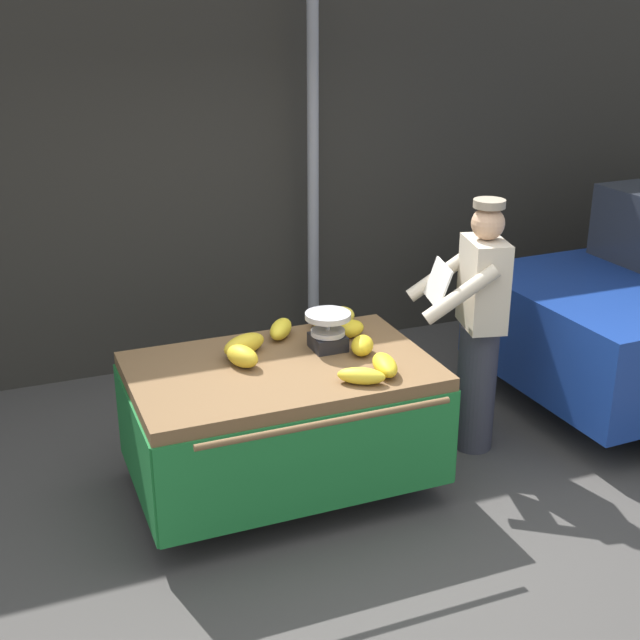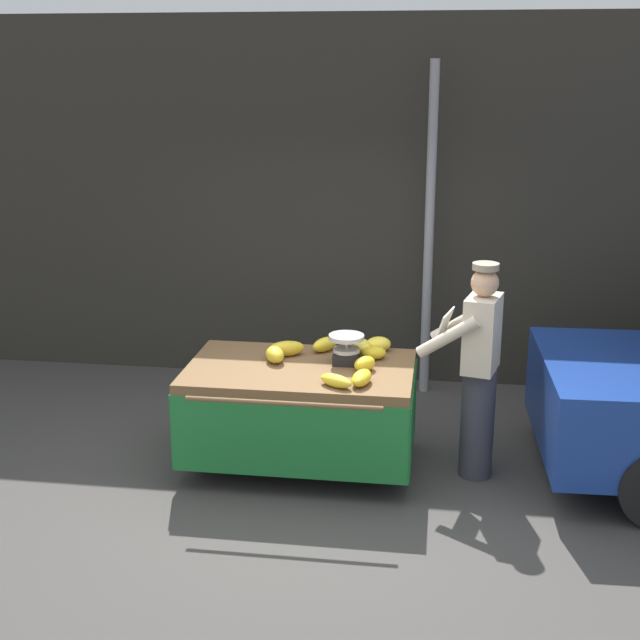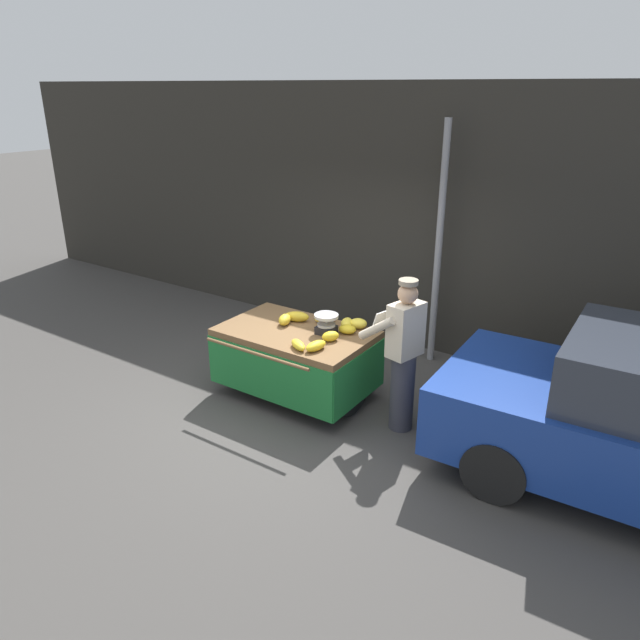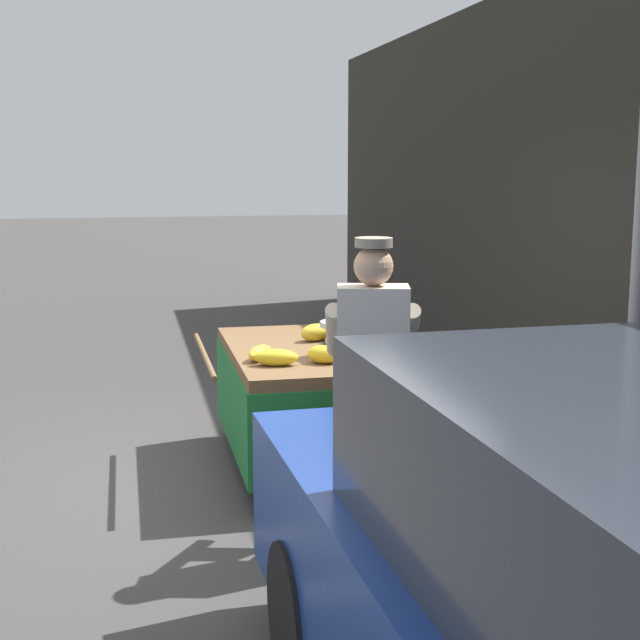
{
  "view_description": "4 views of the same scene",
  "coord_description": "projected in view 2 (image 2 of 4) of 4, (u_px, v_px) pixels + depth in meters",
  "views": [
    {
      "loc": [
        -1.7,
        -3.96,
        2.92
      ],
      "look_at": [
        0.08,
        0.49,
        1.07
      ],
      "focal_mm": 48.2,
      "sensor_mm": 36.0,
      "label": 1
    },
    {
      "loc": [
        0.87,
        -5.94,
        3.13
      ],
      "look_at": [
        -0.06,
        0.5,
        1.21
      ],
      "focal_mm": 48.99,
      "sensor_mm": 36.0,
      "label": 2
    },
    {
      "loc": [
        3.61,
        -4.72,
        3.53
      ],
      "look_at": [
        0.15,
        0.4,
        1.06
      ],
      "focal_mm": 33.1,
      "sensor_mm": 36.0,
      "label": 3
    },
    {
      "loc": [
        5.85,
        -0.82,
        2.11
      ],
      "look_at": [
        0.34,
        0.35,
        1.14
      ],
      "focal_mm": 51.83,
      "sensor_mm": 36.0,
      "label": 4
    }
  ],
  "objects": [
    {
      "name": "banana_bunch_7",
      "position": [
        363.0,
        346.0,
        7.12
      ],
      "size": [
        0.23,
        0.3,
        0.11
      ],
      "primitive_type": "ellipsoid",
      "rotation": [
        0.0,
        0.0,
        0.4
      ],
      "color": "yellow",
      "rests_on": "banana_cart"
    },
    {
      "name": "banana_bunch_1",
      "position": [
        325.0,
        344.0,
        7.17
      ],
      "size": [
        0.25,
        0.28,
        0.12
      ],
      "primitive_type": "ellipsoid",
      "rotation": [
        0.0,
        0.0,
        2.52
      ],
      "color": "yellow",
      "rests_on": "banana_cart"
    },
    {
      "name": "weighing_scale",
      "position": [
        346.0,
        349.0,
        6.86
      ],
      "size": [
        0.28,
        0.28,
        0.24
      ],
      "color": "black",
      "rests_on": "banana_cart"
    },
    {
      "name": "ground_plane",
      "position": [
        318.0,
        491.0,
        6.65
      ],
      "size": [
        60.0,
        60.0,
        0.0
      ],
      "primitive_type": "plane",
      "color": "#423F3D"
    },
    {
      "name": "banana_bunch_6",
      "position": [
        374.0,
        353.0,
        6.97
      ],
      "size": [
        0.24,
        0.21,
        0.11
      ],
      "primitive_type": "ellipsoid",
      "rotation": [
        0.0,
        0.0,
        1.92
      ],
      "color": "gold",
      "rests_on": "banana_cart"
    },
    {
      "name": "banana_bunch_3",
      "position": [
        365.0,
        364.0,
        6.7
      ],
      "size": [
        0.22,
        0.24,
        0.12
      ],
      "primitive_type": "ellipsoid",
      "rotation": [
        0.0,
        0.0,
        2.58
      ],
      "color": "gold",
      "rests_on": "banana_cart"
    },
    {
      "name": "banana_cart",
      "position": [
        300.0,
        393.0,
        6.88
      ],
      "size": [
        1.79,
        1.32,
        0.86
      ],
      "color": "brown",
      "rests_on": "ground"
    },
    {
      "name": "vendor_person",
      "position": [
        478.0,
        370.0,
        6.68
      ],
      "size": [
        0.66,
        0.61,
        1.71
      ],
      "color": "#383842",
      "rests_on": "ground"
    },
    {
      "name": "banana_bunch_2",
      "position": [
        286.0,
        349.0,
        7.04
      ],
      "size": [
        0.33,
        0.24,
        0.13
      ],
      "primitive_type": "ellipsoid",
      "rotation": [
        0.0,
        0.0,
        1.99
      ],
      "color": "gold",
      "rests_on": "banana_cart"
    },
    {
      "name": "banana_bunch_0",
      "position": [
        275.0,
        355.0,
        6.9
      ],
      "size": [
        0.22,
        0.27,
        0.12
      ],
      "primitive_type": "ellipsoid",
      "rotation": [
        0.0,
        0.0,
        0.4
      ],
      "color": "gold",
      "rests_on": "banana_cart"
    },
    {
      "name": "street_pole",
      "position": [
        429.0,
        233.0,
        8.25
      ],
      "size": [
        0.09,
        0.09,
        3.17
      ],
      "primitive_type": "cylinder",
      "color": "gray",
      "rests_on": "ground"
    },
    {
      "name": "back_wall",
      "position": [
        357.0,
        203.0,
        8.68
      ],
      "size": [
        16.0,
        0.24,
        3.6
      ],
      "primitive_type": "cube",
      "color": "#2D2B26",
      "rests_on": "ground"
    },
    {
      "name": "banana_bunch_5",
      "position": [
        362.0,
        378.0,
        6.42
      ],
      "size": [
        0.18,
        0.29,
        0.11
      ],
      "primitive_type": "ellipsoid",
      "rotation": [
        0.0,
        0.0,
        2.96
      ],
      "color": "gold",
      "rests_on": "banana_cart"
    },
    {
      "name": "banana_bunch_8",
      "position": [
        336.0,
        381.0,
        6.38
      ],
      "size": [
        0.29,
        0.23,
        0.09
      ],
      "primitive_type": "ellipsoid",
      "rotation": [
        0.0,
        0.0,
        1.03
      ],
      "color": "yellow",
      "rests_on": "banana_cart"
    },
    {
      "name": "banana_bunch_4",
      "position": [
        378.0,
        344.0,
        7.17
      ],
      "size": [
        0.26,
        0.24,
        0.12
      ],
      "primitive_type": "ellipsoid",
      "rotation": [
        0.0,
        0.0,
        1.96
      ],
      "color": "yellow",
      "rests_on": "banana_cart"
    }
  ]
}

